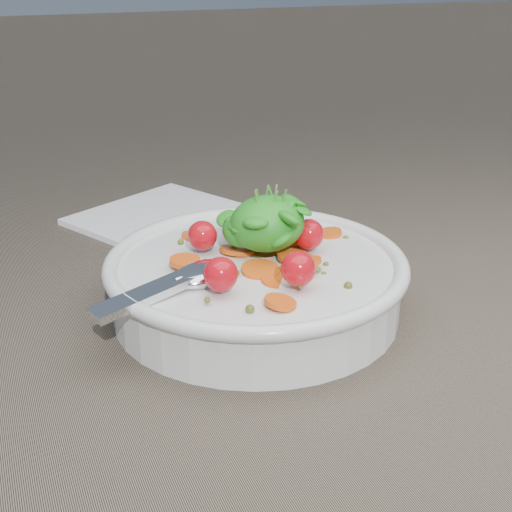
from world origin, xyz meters
name	(u,v)px	position (x,y,z in m)	size (l,w,h in m)	color
ground	(260,320)	(0.00, 0.00, 0.00)	(6.00, 6.00, 0.00)	#6F614F
bowl	(256,280)	(0.00, 0.01, 0.03)	(0.26, 0.24, 0.10)	white
napkin	(162,217)	(-0.01, 0.25, 0.00)	(0.17, 0.15, 0.01)	white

